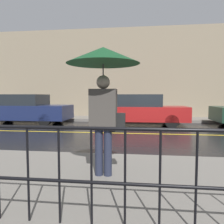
% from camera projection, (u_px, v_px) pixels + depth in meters
% --- Properties ---
extents(ground_plane, '(80.00, 80.00, 0.00)m').
position_uv_depth(ground_plane, '(149.00, 134.00, 8.40)').
color(ground_plane, black).
extents(sidewalk_near, '(28.00, 3.00, 0.15)m').
position_uv_depth(sidewalk_near, '(163.00, 186.00, 3.34)').
color(sidewalk_near, slate).
rests_on(sidewalk_near, ground_plane).
extents(sidewalk_far, '(28.00, 2.06, 0.15)m').
position_uv_depth(sidewalk_far, '(145.00, 119.00, 12.98)').
color(sidewalk_far, slate).
rests_on(sidewalk_far, ground_plane).
extents(lane_marking, '(25.20, 0.12, 0.01)m').
position_uv_depth(lane_marking, '(149.00, 134.00, 8.40)').
color(lane_marking, gold).
rests_on(lane_marking, ground_plane).
extents(building_storefront, '(28.00, 0.30, 5.80)m').
position_uv_depth(building_storefront, '(145.00, 73.00, 13.94)').
color(building_storefront, gray).
rests_on(building_storefront, ground_plane).
extents(railing_foreground, '(12.00, 0.04, 1.00)m').
position_uv_depth(railing_foreground, '(178.00, 168.00, 2.05)').
color(railing_foreground, black).
rests_on(railing_foreground, sidewalk_near).
extents(pedestrian, '(1.17, 1.17, 2.07)m').
position_uv_depth(pedestrian, '(103.00, 71.00, 3.46)').
color(pedestrian, '#23283D').
rests_on(pedestrian, sidewalk_near).
extents(car_navy, '(4.77, 1.88, 1.54)m').
position_uv_depth(car_navy, '(24.00, 109.00, 11.44)').
color(car_navy, '#19234C').
rests_on(car_navy, ground_plane).
extents(car_red, '(4.47, 1.71, 1.53)m').
position_uv_depth(car_red, '(140.00, 110.00, 10.70)').
color(car_red, maroon).
rests_on(car_red, ground_plane).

